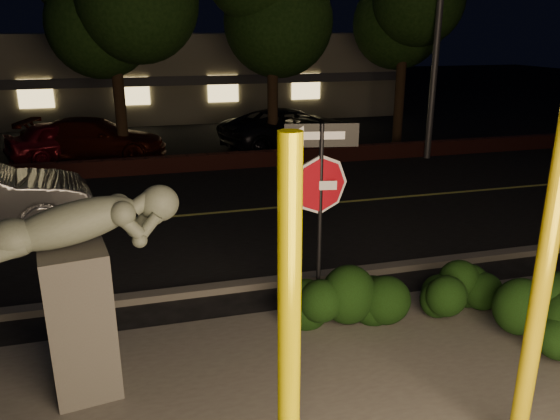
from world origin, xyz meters
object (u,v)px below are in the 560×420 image
at_px(yellow_pole_left, 289,361).
at_px(parked_car_red, 69,139).
at_px(parked_car_darkred, 95,139).
at_px(parked_car_dark, 292,128).
at_px(yellow_pole_right, 540,295).
at_px(sculpture, 79,275).
at_px(signpost, 321,186).

relative_size(yellow_pole_left, parked_car_red, 0.90).
xyz_separation_m(parked_car_darkred, parked_car_dark, (6.90, -0.12, 0.05)).
height_order(yellow_pole_left, parked_car_darkred, yellow_pole_left).
height_order(yellow_pole_right, sculpture, yellow_pole_right).
height_order(signpost, parked_car_darkred, signpost).
relative_size(signpost, sculpture, 1.20).
height_order(yellow_pole_left, yellow_pole_right, yellow_pole_right).
relative_size(sculpture, parked_car_red, 0.63).
xyz_separation_m(yellow_pole_right, sculpture, (-4.32, 2.21, -0.27)).
bearing_deg(signpost, parked_car_dark, 86.10).
distance_m(yellow_pole_left, signpost, 3.74).
xyz_separation_m(signpost, parked_car_dark, (3.21, 12.21, -1.39)).
bearing_deg(parked_car_darkred, yellow_pole_right, -148.20).
height_order(parked_car_red, parked_car_darkred, parked_car_darkred).
bearing_deg(yellow_pole_left, signpost, 67.06).
height_order(yellow_pole_right, parked_car_darkred, yellow_pole_right).
xyz_separation_m(yellow_pole_left, yellow_pole_right, (2.59, 0.38, 0.02)).
xyz_separation_m(parked_car_red, parked_car_darkred, (0.85, -0.21, 0.01)).
bearing_deg(signpost, yellow_pole_left, -102.13).
height_order(signpost, sculpture, signpost).
xyz_separation_m(yellow_pole_left, sculpture, (-1.73, 2.59, -0.24)).
bearing_deg(sculpture, yellow_pole_left, -65.37).
distance_m(yellow_pole_left, parked_car_dark, 16.35).
bearing_deg(parked_car_red, parked_car_darkred, -123.26).
distance_m(parked_car_red, parked_car_darkred, 0.88).
bearing_deg(yellow_pole_right, signpost, 110.54).
bearing_deg(yellow_pole_left, parked_car_dark, 73.42).
bearing_deg(parked_car_dark, parked_car_red, 73.46).
bearing_deg(parked_car_darkred, parked_car_dark, -76.69).
height_order(yellow_pole_left, signpost, yellow_pole_left).
bearing_deg(yellow_pole_right, parked_car_red, 110.03).
height_order(yellow_pole_right, parked_car_dark, yellow_pole_right).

